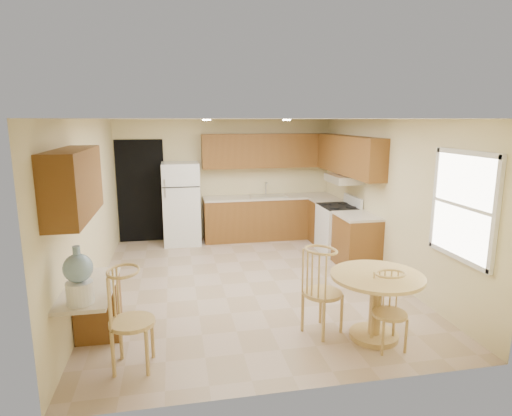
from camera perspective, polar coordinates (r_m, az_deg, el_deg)
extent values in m
plane|color=tan|center=(6.76, -1.01, -9.92)|extent=(5.50, 5.50, 0.00)
cube|color=white|center=(6.28, -1.09, 11.80)|extent=(4.50, 5.50, 0.02)
cube|color=beige|center=(9.09, -4.06, 3.84)|extent=(4.50, 0.02, 2.50)
cube|color=beige|center=(3.81, 6.20, -7.36)|extent=(4.50, 0.02, 2.50)
cube|color=beige|center=(6.42, -21.25, -0.24)|extent=(0.02, 5.50, 2.50)
cube|color=beige|center=(7.14, 17.05, 1.18)|extent=(0.02, 5.50, 2.50)
cube|color=black|center=(9.06, -15.08, 2.16)|extent=(0.90, 0.02, 2.10)
cube|color=brown|center=(9.09, 1.73, -1.36)|extent=(2.75, 0.60, 0.87)
cube|color=beige|center=(9.00, 1.75, 1.47)|extent=(2.75, 0.63, 0.04)
cube|color=brown|center=(8.84, 9.41, -1.89)|extent=(0.60, 0.59, 0.87)
cube|color=beige|center=(8.74, 9.51, 1.01)|extent=(0.63, 0.59, 0.04)
cube|color=brown|center=(7.54, 13.24, -4.43)|extent=(0.60, 0.80, 0.87)
cube|color=beige|center=(7.42, 13.41, -1.06)|extent=(0.63, 0.80, 0.04)
cube|color=brown|center=(9.01, 1.60, 7.64)|extent=(2.75, 0.33, 0.70)
cube|color=brown|center=(8.07, 12.24, 6.90)|extent=(0.33, 2.42, 0.70)
cube|color=brown|center=(4.74, -23.13, 3.00)|extent=(0.33, 1.40, 0.70)
cube|color=silver|center=(8.99, 1.60, 1.60)|extent=(0.78, 0.44, 0.01)
cube|color=silver|center=(8.06, 11.64, 3.84)|extent=(0.50, 0.76, 0.14)
cube|color=brown|center=(5.39, -20.32, -12.34)|extent=(0.48, 0.42, 0.72)
cube|color=beige|center=(4.90, -21.34, -9.94)|extent=(0.50, 1.20, 0.04)
cube|color=white|center=(5.55, 25.93, 0.23)|extent=(0.05, 1.00, 1.20)
cube|color=white|center=(5.46, 26.43, 6.61)|extent=(0.05, 1.10, 0.06)
cube|color=white|center=(5.68, 25.29, -5.91)|extent=(0.05, 1.10, 0.06)
cube|color=white|center=(5.14, 29.35, -0.93)|extent=(0.05, 0.06, 1.28)
cube|color=white|center=(5.96, 22.84, 1.23)|extent=(0.05, 0.06, 1.28)
cylinder|color=white|center=(7.41, -6.62, 11.60)|extent=(0.14, 0.14, 0.02)
cylinder|color=white|center=(7.65, 4.12, 11.65)|extent=(0.14, 0.14, 0.02)
cube|color=white|center=(8.75, -9.92, 0.58)|extent=(0.73, 0.68, 1.65)
cube|color=black|center=(8.34, -9.96, 2.75)|extent=(0.72, 0.01, 0.02)
cube|color=silver|center=(8.35, -12.03, 2.00)|extent=(0.03, 0.03, 0.18)
cube|color=silver|center=(8.32, -12.09, 3.32)|extent=(0.03, 0.03, 0.14)
cube|color=white|center=(8.21, 10.84, -2.88)|extent=(0.65, 0.76, 0.90)
cube|color=black|center=(8.11, 10.97, 0.23)|extent=(0.64, 0.75, 0.02)
cube|color=white|center=(8.20, 12.81, 0.95)|extent=(0.06, 0.76, 0.18)
cylinder|color=tan|center=(5.37, 15.41, -16.01)|extent=(0.56, 0.56, 0.06)
cylinder|color=tan|center=(5.22, 15.62, -12.63)|extent=(0.14, 0.14, 0.69)
cylinder|color=tan|center=(5.08, 15.85, -8.74)|extent=(1.05, 1.05, 0.04)
cylinder|color=tan|center=(5.18, 8.87, -11.18)|extent=(0.46, 0.46, 0.04)
cylinder|color=tan|center=(5.37, 6.51, -13.10)|extent=(0.04, 0.04, 0.49)
cylinder|color=tan|center=(5.47, 9.85, -12.72)|extent=(0.04, 0.04, 0.49)
cylinder|color=tan|center=(5.09, 7.64, -14.58)|extent=(0.04, 0.04, 0.49)
cylinder|color=tan|center=(5.20, 11.15, -14.14)|extent=(0.04, 0.04, 0.49)
cylinder|color=tan|center=(5.04, 17.40, -13.33)|extent=(0.38, 0.38, 0.04)
cylinder|color=tan|center=(5.17, 15.18, -14.98)|extent=(0.03, 0.03, 0.40)
cylinder|color=tan|center=(5.29, 17.88, -14.53)|extent=(0.03, 0.03, 0.40)
cylinder|color=tan|center=(4.96, 16.59, -16.28)|extent=(0.03, 0.03, 0.40)
cylinder|color=tan|center=(5.08, 19.38, -15.76)|extent=(0.03, 0.03, 0.40)
cylinder|color=tan|center=(4.62, -16.20, -14.44)|extent=(0.46, 0.46, 0.04)
cylinder|color=tan|center=(4.89, -17.85, -16.21)|extent=(0.04, 0.04, 0.49)
cylinder|color=tan|center=(4.86, -13.85, -16.16)|extent=(0.04, 0.04, 0.49)
cylinder|color=tan|center=(4.61, -18.33, -18.10)|extent=(0.04, 0.04, 0.49)
cylinder|color=tan|center=(4.57, -14.05, -18.07)|extent=(0.04, 0.04, 0.49)
cylinder|color=white|center=(4.47, -22.41, -10.37)|extent=(0.25, 0.25, 0.22)
sphere|color=#7DA3C2|center=(4.39, -22.66, -7.40)|extent=(0.27, 0.27, 0.27)
cylinder|color=#7DA3C2|center=(4.33, -22.84, -5.20)|extent=(0.07, 0.07, 0.08)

